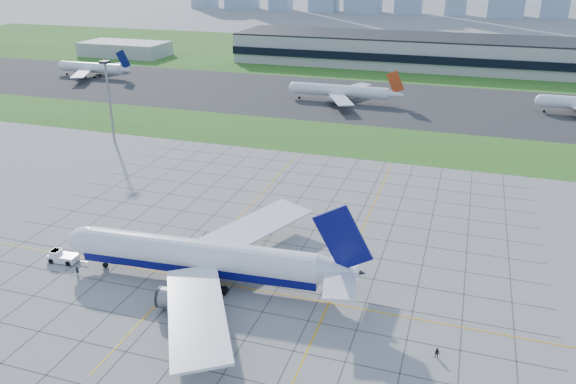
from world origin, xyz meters
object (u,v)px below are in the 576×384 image
Objects in this scene: crew_far at (437,353)px; crew_near at (77,271)px; distant_jet_0 at (92,68)px; light_mast at (108,91)px; airliner at (202,257)px; pushback_tug at (62,257)px; distant_jet_1 at (342,91)px.

crew_near is at bearing -166.38° from crew_far.
distant_jet_0 is (-176.60, 161.71, 3.63)m from crew_far.
light_mast is 0.44× the size of airliner.
pushback_tug is at bearing -63.28° from light_mast.
light_mast is at bearing 112.68° from pushback_tug.
distant_jet_1 is at bearing 124.73° from crew_far.
distant_jet_0 is 0.95× the size of distant_jet_1.
pushback_tug is at bearing -98.95° from distant_jet_1.
crew_far is at bearing -9.32° from pushback_tug.
pushback_tug reaches higher than crew_far.
distant_jet_0 reaches higher than crew_near.
distant_jet_0 is (-104.76, 155.08, 3.46)m from pushback_tug.
distant_jet_1 is at bearing 16.89° from crew_near.
distant_jet_0 is (-110.81, 158.35, 3.59)m from crew_near.
crew_far is (42.49, -8.68, -4.10)m from airliner.
crew_near is 147.61m from distant_jet_1.
distant_jet_0 is at bearing 119.99° from pushback_tug.
airliner is at bearing -53.82° from crew_near.
distant_jet_0 reaches higher than pushback_tug.
airliner reaches higher than pushback_tug.
distant_jet_0 and distant_jet_1 have the same top height.
airliner is 141.48m from distant_jet_1.
distant_jet_0 is at bearing 154.07° from crew_far.
light_mast reaches higher than distant_jet_0.
distant_jet_0 is at bearing 58.31° from crew_near.
light_mast is 131.88m from crew_far.
airliner is 43.56m from crew_far.
airliner is (64.25, -67.25, -11.22)m from light_mast.
airliner reaches higher than crew_near.
pushback_tug is 145.19m from distant_jet_1.
distant_jet_1 is (16.54, 146.64, 3.60)m from crew_near.
distant_jet_1 reaches higher than crew_far.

